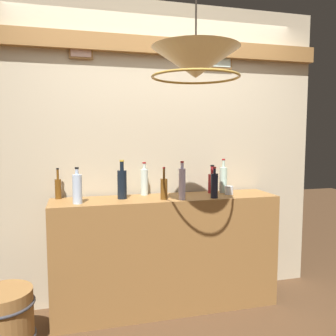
{
  "coord_description": "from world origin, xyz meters",
  "views": [
    {
      "loc": [
        -0.73,
        -1.97,
        1.49
      ],
      "look_at": [
        0.0,
        0.77,
        1.21
      ],
      "focal_mm": 37.43,
      "sensor_mm": 36.0,
      "label": 1
    }
  ],
  "objects": [
    {
      "name": "wooden_barrel",
      "position": [
        -1.23,
        0.52,
        0.21
      ],
      "size": [
        0.42,
        0.42,
        0.43
      ],
      "color": "olive",
      "rests_on": "ground"
    },
    {
      "name": "liquor_bottle_gin",
      "position": [
        -0.16,
        0.97,
        1.08
      ],
      "size": [
        0.06,
        0.06,
        0.29
      ],
      "color": "silver",
      "rests_on": "bar_shelf_unit"
    },
    {
      "name": "liquor_bottle_rye",
      "position": [
        0.45,
        0.92,
        1.06
      ],
      "size": [
        0.07,
        0.07,
        0.25
      ],
      "color": "maroon",
      "rests_on": "bar_shelf_unit"
    },
    {
      "name": "liquor_bottle_vodka",
      "position": [
        0.1,
        0.69,
        1.09
      ],
      "size": [
        0.06,
        0.06,
        0.31
      ],
      "color": "silver",
      "rests_on": "bar_shelf_unit"
    },
    {
      "name": "panelled_rear_partition",
      "position": [
        0.0,
        1.1,
        1.37
      ],
      "size": [
        3.0,
        0.15,
        2.62
      ],
      "color": "#BCAD8E",
      "rests_on": "ground"
    },
    {
      "name": "bar_shelf_unit",
      "position": [
        0.0,
        0.82,
        0.48
      ],
      "size": [
        1.88,
        0.41,
        0.96
      ],
      "primitive_type": "cube",
      "color": "olive",
      "rests_on": "ground"
    },
    {
      "name": "liquor_bottle_bourbon",
      "position": [
        0.37,
        0.68,
        1.07
      ],
      "size": [
        0.06,
        0.06,
        0.26
      ],
      "color": "black",
      "rests_on": "bar_shelf_unit"
    },
    {
      "name": "liquor_bottle_rum",
      "position": [
        -0.72,
        0.74,
        1.08
      ],
      "size": [
        0.07,
        0.07,
        0.28
      ],
      "color": "silver",
      "rests_on": "bar_shelf_unit"
    },
    {
      "name": "pendant_lamp",
      "position": [
        0.03,
        0.19,
        1.93
      ],
      "size": [
        0.57,
        0.57,
        0.6
      ],
      "color": "beige"
    },
    {
      "name": "liquor_bottle_tequila",
      "position": [
        -0.37,
        0.85,
        1.09
      ],
      "size": [
        0.08,
        0.08,
        0.32
      ],
      "color": "black",
      "rests_on": "bar_shelf_unit"
    },
    {
      "name": "liquor_bottle_vermouth",
      "position": [
        0.55,
        0.91,
        1.08
      ],
      "size": [
        0.07,
        0.07,
        0.3
      ],
      "color": "silver",
      "rests_on": "bar_shelf_unit"
    },
    {
      "name": "liquor_bottle_sherry",
      "position": [
        -0.87,
        0.98,
        1.05
      ],
      "size": [
        0.05,
        0.05,
        0.25
      ],
      "color": "brown",
      "rests_on": "bar_shelf_unit"
    },
    {
      "name": "glass_tumbler_rocks",
      "position": [
        0.56,
        0.81,
        1.0
      ],
      "size": [
        0.07,
        0.07,
        0.07
      ],
      "color": "silver",
      "rests_on": "bar_shelf_unit"
    },
    {
      "name": "liquor_bottle_port",
      "position": [
        -0.04,
        0.73,
        1.05
      ],
      "size": [
        0.06,
        0.06,
        0.26
      ],
      "color": "brown",
      "rests_on": "bar_shelf_unit"
    }
  ]
}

